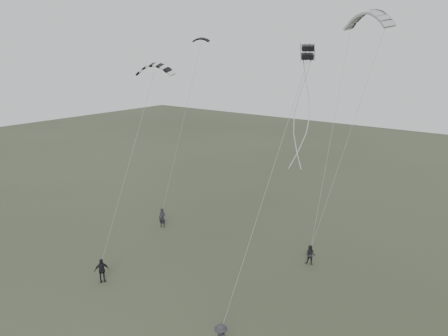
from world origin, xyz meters
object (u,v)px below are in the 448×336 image
Objects in this scene: flyer_left at (162,218)px; kite_dark_small at (201,39)px; kite_pale_large at (369,12)px; flyer_right at (310,255)px; flyer_center at (102,270)px; kite_striped at (155,65)px; kite_box at (308,52)px.

kite_dark_small reaches higher than flyer_left.
kite_dark_small is 0.34× the size of kite_pale_large.
flyer_right is at bearing -76.45° from kite_pale_large.
flyer_right is at bearing -16.72° from flyer_center.
kite_pale_large reaches higher than kite_dark_small.
flyer_left is at bearing 112.71° from kite_striped.
flyer_left is 1.16× the size of flyer_right.
kite_box is (0.36, -9.75, -2.67)m from kite_pale_large.
kite_pale_large is at bearing 59.61° from kite_box.
flyer_center is 2.31× the size of kite_box.
kite_pale_large is at bearing 6.63° from flyer_left.
kite_striped is (-1.87, 7.44, 13.23)m from flyer_center.
flyer_left reaches higher than flyer_center.
kite_pale_large is (11.06, 15.81, 16.87)m from flyer_center.
flyer_left is 0.42× the size of kite_pale_large.
kite_box reaches higher than flyer_right.
flyer_left reaches higher than flyer_right.
kite_box reaches higher than flyer_left.
kite_dark_small is at bearing -141.99° from kite_pale_large.
flyer_center is 1.17× the size of kite_dark_small.
flyer_center is 25.63m from kite_pale_large.
kite_dark_small is at bearing 34.42° from flyer_center.
flyer_right is 0.91× the size of flyer_center.
flyer_center is 19.21m from kite_box.
flyer_right is 14.70m from flyer_center.
kite_striped is at bearing -174.47° from flyer_right.
kite_box is (11.42, 6.07, 14.20)m from flyer_center.
flyer_right is 0.36× the size of kite_pale_large.
kite_striped is at bearing 141.59° from kite_box.
kite_dark_small is (1.71, 3.57, 15.17)m from flyer_left.
flyer_left is at bearing -130.90° from kite_pale_large.
kite_striped is 13.40m from kite_box.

